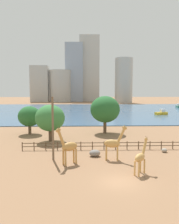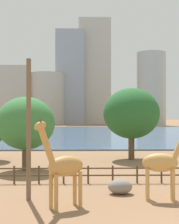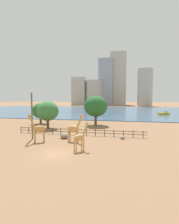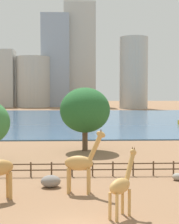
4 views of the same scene
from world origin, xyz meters
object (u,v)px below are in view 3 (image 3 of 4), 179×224
utility_pole (32,116)px  boat_sailboat (164,113)px  giraffe_companion (80,137)px  tree_left_large (40,111)px  tree_center_broad (48,111)px  boulder_near_fence (64,136)px  giraffe_young (74,128)px  boulder_by_pole (123,137)px  tree_right_tall (96,106)px  giraffe_tall (38,129)px

utility_pole → boat_sailboat: size_ratio=1.67×
giraffe_companion → tree_left_large: tree_left_large is taller
tree_center_broad → tree_left_large: bearing=128.6°
boulder_near_fence → boat_sailboat: size_ratio=0.31×
tree_center_broad → boat_sailboat: tree_center_broad is taller
giraffe_young → utility_pole: bearing=-172.9°
giraffe_companion → tree_center_broad: (-12.25, 15.98, 2.33)m
utility_pole → boulder_by_pole: size_ratio=10.04×
giraffe_companion → tree_right_tall: (-1.59, 23.20, 3.24)m
utility_pole → boulder_by_pole: utility_pole is taller
giraffe_young → utility_pole: (-7.95, 0.25, 1.95)m
tree_left_large → tree_right_tall: size_ratio=0.74×
giraffe_tall → tree_left_large: tree_left_large is taller
tree_right_tall → tree_center_broad: bearing=-145.9°
boulder_near_fence → boulder_by_pole: 10.66m
giraffe_companion → boulder_near_fence: (-4.67, 6.61, -1.44)m
utility_pole → tree_center_broad: (-1.98, 10.77, 0.05)m
giraffe_tall → giraffe_companion: bearing=125.3°
tree_right_tall → giraffe_tall: bearing=-108.2°
giraffe_tall → boulder_near_fence: giraffe_tall is taller
tree_center_broad → giraffe_tall: bearing=-71.9°
boulder_by_pole → utility_pole: bearing=-168.9°
utility_pole → tree_right_tall: bearing=64.3°
giraffe_companion → giraffe_young: bearing=68.2°
tree_left_large → boulder_by_pole: bearing=-31.4°
giraffe_companion → tree_center_broad: 20.27m
boulder_near_fence → giraffe_young: bearing=-35.1°
utility_pole → tree_left_large: bearing=112.7°
tree_right_tall → boat_sailboat: (24.39, 33.26, -4.25)m
giraffe_companion → tree_center_broad: size_ratio=0.61×
utility_pole → boat_sailboat: (33.07, 51.25, -3.29)m
boulder_near_fence → tree_left_large: size_ratio=0.26×
giraffe_tall → giraffe_young: (5.80, 1.59, -0.04)m
giraffe_tall → boat_sailboat: bearing=-152.4°
giraffe_tall → boulder_by_pole: giraffe_tall is taller
boulder_by_pole → tree_right_tall: size_ratio=0.10×
boulder_near_fence → tree_right_tall: bearing=79.5°
utility_pole → boat_sailboat: bearing=57.2°
utility_pole → boulder_near_fence: utility_pole is taller
giraffe_companion → boulder_by_pole: bearing=8.2°
tree_left_large → boat_sailboat: 52.74m
boulder_near_fence → boat_sailboat: (27.47, 49.84, 0.44)m
tree_left_large → utility_pole: bearing=-67.3°
boat_sailboat → boulder_by_pole: bearing=54.0°
boulder_near_fence → boat_sailboat: boat_sailboat is taller
utility_pole → giraffe_companion: bearing=-26.9°
giraffe_tall → utility_pole: 3.41m
giraffe_companion → boulder_by_pole: size_ratio=4.88×
giraffe_tall → boulder_by_pole: (13.96, 4.99, -1.98)m
tree_left_large → boat_sailboat: bearing=40.0°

